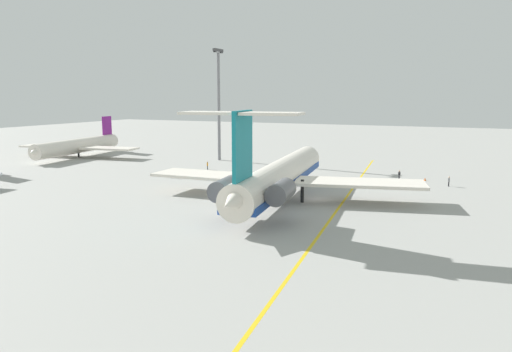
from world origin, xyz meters
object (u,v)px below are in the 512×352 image
at_px(ground_crew_portside, 171,172).
at_px(light_mast, 219,100).
at_px(main_jetliner, 279,176).
at_px(airliner_mid_left, 76,146).
at_px(safety_cone_nose, 425,179).
at_px(ground_crew_near_nose, 399,174).
at_px(ground_crew_starboard, 207,165).
at_px(ground_crew_near_tail, 449,180).

bearing_deg(ground_crew_portside, light_mast, -179.87).
relative_size(main_jetliner, airliner_mid_left, 1.46).
distance_m(main_jetliner, safety_cone_nose, 31.99).
xyz_separation_m(main_jetliner, safety_cone_nose, (26.59, -17.45, -3.40)).
distance_m(main_jetliner, ground_crew_near_nose, 28.31).
bearing_deg(light_mast, safety_cone_nose, -101.54).
distance_m(ground_crew_near_nose, ground_crew_portside, 41.32).
bearing_deg(main_jetliner, safety_cone_nose, -40.97).
bearing_deg(ground_crew_starboard, light_mast, -70.92).
height_order(ground_crew_starboard, safety_cone_nose, ground_crew_starboard).
distance_m(main_jetliner, ground_crew_portside, 27.41).
bearing_deg(ground_crew_starboard, ground_crew_portside, 85.76).
distance_m(main_jetliner, airliner_mid_left, 68.80).
bearing_deg(light_mast, ground_crew_near_tail, -105.09).
xyz_separation_m(main_jetliner, light_mast, (36.20, 29.60, 10.27)).
bearing_deg(ground_crew_near_nose, ground_crew_starboard, 114.61).
height_order(ground_crew_near_tail, light_mast, light_mast).
bearing_deg(ground_crew_starboard, safety_cone_nose, -174.10).
bearing_deg(light_mast, main_jetliner, -140.72).
height_order(main_jetliner, airliner_mid_left, main_jetliner).
distance_m(main_jetliner, ground_crew_near_tail, 31.23).
bearing_deg(airliner_mid_left, ground_crew_near_tail, 79.69).
height_order(main_jetliner, ground_crew_portside, main_jetliner).
height_order(airliner_mid_left, light_mast, light_mast).
bearing_deg(safety_cone_nose, main_jetliner, 146.73).
distance_m(main_jetliner, ground_crew_starboard, 33.06).
xyz_separation_m(main_jetliner, airliner_mid_left, (25.85, 63.75, -0.89)).
distance_m(ground_crew_near_nose, safety_cone_nose, 4.66).
relative_size(main_jetliner, light_mast, 1.82).
distance_m(ground_crew_near_nose, ground_crew_near_tail, 8.83).
distance_m(airliner_mid_left, ground_crew_portside, 41.54).
xyz_separation_m(ground_crew_near_nose, ground_crew_starboard, (-2.97, 37.75, -0.12)).
height_order(ground_crew_near_tail, safety_cone_nose, ground_crew_near_tail).
xyz_separation_m(ground_crew_near_tail, ground_crew_portside, (-12.33, 47.00, -0.03)).
xyz_separation_m(airliner_mid_left, ground_crew_near_tail, (-3.48, -85.38, -1.70)).
relative_size(main_jetliner, ground_crew_portside, 27.62).
height_order(ground_crew_portside, light_mast, light_mast).
height_order(ground_crew_near_tail, ground_crew_portside, ground_crew_near_tail).
bearing_deg(airliner_mid_left, ground_crew_portside, 59.63).
height_order(ground_crew_portside, ground_crew_starboard, ground_crew_portside).
bearing_deg(ground_crew_near_tail, airliner_mid_left, 35.73).
bearing_deg(ground_crew_near_tail, ground_crew_starboard, 38.58).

